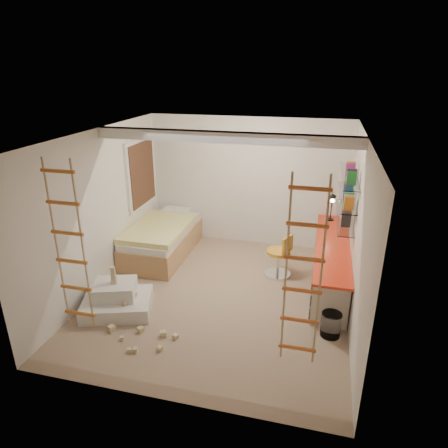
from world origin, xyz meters
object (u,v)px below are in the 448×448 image
(desk, at_px, (331,262))
(swivel_chair, at_px, (279,261))
(bed, at_px, (162,239))
(play_platform, at_px, (117,300))

(desk, height_order, swivel_chair, swivel_chair)
(bed, relative_size, swivel_chair, 2.51)
(play_platform, bearing_deg, swivel_chair, 36.62)
(desk, xyz_separation_m, play_platform, (-3.13, -1.63, -0.23))
(desk, relative_size, play_platform, 2.34)
(bed, relative_size, play_platform, 1.67)
(bed, bearing_deg, play_platform, -88.14)
(desk, xyz_separation_m, swivel_chair, (-0.87, 0.05, -0.11))
(bed, xyz_separation_m, swivel_chair, (2.33, -0.31, -0.04))
(swivel_chair, bearing_deg, play_platform, -143.38)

